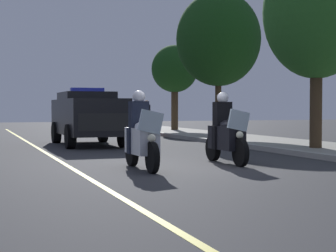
{
  "coord_description": "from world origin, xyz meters",
  "views": [
    {
      "loc": [
        11.76,
        -4.47,
        1.34
      ],
      "look_at": [
        -0.68,
        0.0,
        0.9
      ],
      "focal_mm": 59.07,
      "sensor_mm": 36.0,
      "label": 1
    }
  ],
  "objects_px": {
    "police_motorcycle_lead_left": "(141,137)",
    "tree_behind_suv": "(175,69)",
    "cyclist_background": "(147,118)",
    "police_motorcycle_lead_right": "(226,134)",
    "tree_mid_block": "(317,12)",
    "tree_far_back": "(218,39)",
    "police_suv": "(88,115)"
  },
  "relations": [
    {
      "from": "police_motorcycle_lead_left",
      "to": "tree_behind_suv",
      "type": "relative_size",
      "value": 0.45
    },
    {
      "from": "cyclist_background",
      "to": "police_motorcycle_lead_right",
      "type": "bearing_deg",
      "value": -8.92
    },
    {
      "from": "tree_mid_block",
      "to": "tree_far_back",
      "type": "bearing_deg",
      "value": 179.96
    },
    {
      "from": "police_motorcycle_lead_left",
      "to": "tree_mid_block",
      "type": "relative_size",
      "value": 0.34
    },
    {
      "from": "tree_behind_suv",
      "to": "police_motorcycle_lead_left",
      "type": "bearing_deg",
      "value": -22.63
    },
    {
      "from": "police_motorcycle_lead_left",
      "to": "tree_behind_suv",
      "type": "height_order",
      "value": "tree_behind_suv"
    },
    {
      "from": "cyclist_background",
      "to": "tree_behind_suv",
      "type": "xyz_separation_m",
      "value": [
        -4.47,
        3.06,
        2.63
      ]
    },
    {
      "from": "police_suv",
      "to": "tree_mid_block",
      "type": "xyz_separation_m",
      "value": [
        5.06,
        6.1,
        3.21
      ]
    },
    {
      "from": "tree_mid_block",
      "to": "tree_behind_suv",
      "type": "distance_m",
      "value": 14.46
    },
    {
      "from": "police_motorcycle_lead_left",
      "to": "tree_behind_suv",
      "type": "bearing_deg",
      "value": 157.37
    },
    {
      "from": "police_motorcycle_lead_left",
      "to": "tree_far_back",
      "type": "xyz_separation_m",
      "value": [
        -10.23,
        6.59,
        3.58
      ]
    },
    {
      "from": "police_motorcycle_lead_right",
      "to": "tree_far_back",
      "type": "distance_m",
      "value": 11.2
    },
    {
      "from": "police_suv",
      "to": "tree_far_back",
      "type": "bearing_deg",
      "value": 108.83
    },
    {
      "from": "tree_mid_block",
      "to": "tree_behind_suv",
      "type": "relative_size",
      "value": 1.32
    },
    {
      "from": "police_suv",
      "to": "police_motorcycle_lead_left",
      "type": "bearing_deg",
      "value": -3.42
    },
    {
      "from": "cyclist_background",
      "to": "police_motorcycle_lead_left",
      "type": "bearing_deg",
      "value": -18.01
    },
    {
      "from": "police_motorcycle_lead_left",
      "to": "police_suv",
      "type": "xyz_separation_m",
      "value": [
        -8.15,
        0.49,
        0.37
      ]
    },
    {
      "from": "police_motorcycle_lead_right",
      "to": "police_suv",
      "type": "distance_m",
      "value": 7.84
    },
    {
      "from": "police_motorcycle_lead_left",
      "to": "cyclist_background",
      "type": "distance_m",
      "value": 13.71
    },
    {
      "from": "cyclist_background",
      "to": "tree_far_back",
      "type": "bearing_deg",
      "value": 39.92
    },
    {
      "from": "police_suv",
      "to": "tree_far_back",
      "type": "xyz_separation_m",
      "value": [
        -2.08,
        6.1,
        3.21
      ]
    },
    {
      "from": "police_motorcycle_lead_left",
      "to": "cyclist_background",
      "type": "height_order",
      "value": "police_motorcycle_lead_left"
    },
    {
      "from": "police_motorcycle_lead_left",
      "to": "police_motorcycle_lead_right",
      "type": "xyz_separation_m",
      "value": [
        -0.53,
        2.27,
        0.0
      ]
    },
    {
      "from": "police_motorcycle_lead_left",
      "to": "tree_far_back",
      "type": "bearing_deg",
      "value": 147.22
    },
    {
      "from": "cyclist_background",
      "to": "tree_far_back",
      "type": "height_order",
      "value": "tree_far_back"
    },
    {
      "from": "police_motorcycle_lead_right",
      "to": "tree_far_back",
      "type": "height_order",
      "value": "tree_far_back"
    },
    {
      "from": "tree_mid_block",
      "to": "police_motorcycle_lead_right",
      "type": "bearing_deg",
      "value": -59.26
    },
    {
      "from": "police_motorcycle_lead_left",
      "to": "police_motorcycle_lead_right",
      "type": "height_order",
      "value": "same"
    },
    {
      "from": "police_motorcycle_lead_right",
      "to": "tree_behind_suv",
      "type": "xyz_separation_m",
      "value": [
        -16.98,
        5.02,
        2.77
      ]
    },
    {
      "from": "police_motorcycle_lead_right",
      "to": "tree_behind_suv",
      "type": "bearing_deg",
      "value": 163.52
    },
    {
      "from": "police_motorcycle_lead_left",
      "to": "police_motorcycle_lead_right",
      "type": "relative_size",
      "value": 1.0
    },
    {
      "from": "cyclist_background",
      "to": "tree_behind_suv",
      "type": "distance_m",
      "value": 6.02
    }
  ]
}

